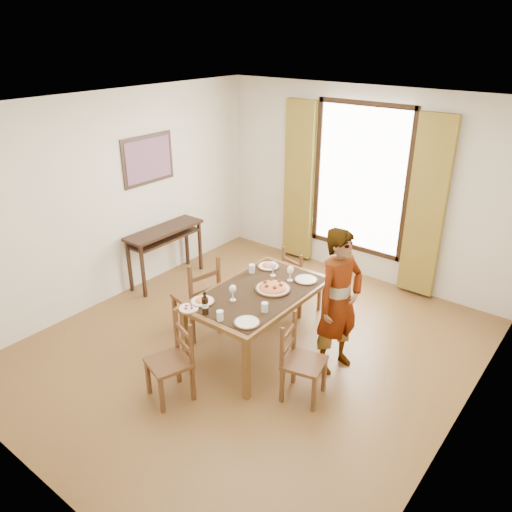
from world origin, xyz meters
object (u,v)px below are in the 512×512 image
Objects in this scene: pasta_platter at (273,286)px; man at (339,302)px; dining_table at (259,297)px; console_table at (165,236)px.

man is at bearing 11.18° from pasta_platter.
man is 0.75m from pasta_platter.
pasta_platter is at bearing 49.85° from dining_table.
man is 4.00× the size of pasta_platter.
man reaches higher than dining_table.
pasta_platter is (-0.74, -0.15, 0.01)m from man.
man is at bearing 17.64° from dining_table.
pasta_platter is (2.21, -0.44, 0.12)m from console_table.
pasta_platter is at bearing -11.13° from console_table.
console_table is 3.00× the size of pasta_platter.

